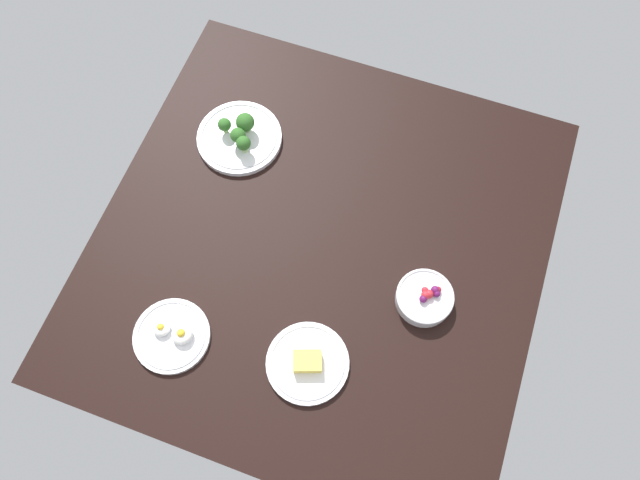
# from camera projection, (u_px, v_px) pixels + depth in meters

# --- Properties ---
(dining_table) EXTENTS (1.10, 1.13, 0.04)m
(dining_table) POSITION_uv_depth(u_px,v_px,m) (320.00, 246.00, 1.54)
(dining_table) COLOR black
(dining_table) RESTS_ON ground
(plate_cheese) EXTENTS (0.19, 0.19, 0.04)m
(plate_cheese) POSITION_uv_depth(u_px,v_px,m) (308.00, 363.00, 1.39)
(plate_cheese) COLOR silver
(plate_cheese) RESTS_ON dining_table
(plate_broccoli) EXTENTS (0.23, 0.23, 0.08)m
(plate_broccoli) POSITION_uv_depth(u_px,v_px,m) (240.00, 136.00, 1.62)
(plate_broccoli) COLOR silver
(plate_broccoli) RESTS_ON dining_table
(plate_eggs) EXTENTS (0.18, 0.18, 0.05)m
(plate_eggs) POSITION_uv_depth(u_px,v_px,m) (172.00, 335.00, 1.42)
(plate_eggs) COLOR silver
(plate_eggs) RESTS_ON dining_table
(bowl_berries) EXTENTS (0.14, 0.14, 0.06)m
(bowl_berries) POSITION_uv_depth(u_px,v_px,m) (425.00, 298.00, 1.44)
(bowl_berries) COLOR silver
(bowl_berries) RESTS_ON dining_table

